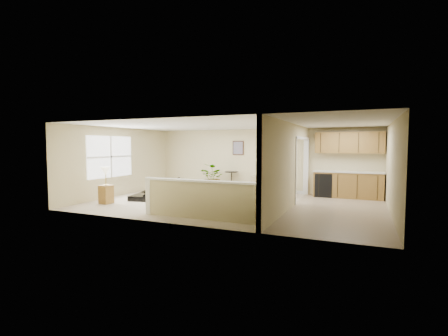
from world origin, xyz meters
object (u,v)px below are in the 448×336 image
at_px(piano_bench, 195,194).
at_px(lamp_stand, 106,188).
at_px(loveseat, 269,185).
at_px(palm_plant, 213,178).
at_px(small_plant, 291,191).
at_px(accent_table, 232,179).
at_px(piano, 160,180).

bearing_deg(piano_bench, lamp_stand, -151.10).
bearing_deg(loveseat, palm_plant, 178.45).
xyz_separation_m(loveseat, palm_plant, (-2.24, -0.27, 0.23)).
distance_m(piano_bench, loveseat, 3.26).
bearing_deg(lamp_stand, small_plant, 34.18).
bearing_deg(piano_bench, palm_plant, 102.23).
bearing_deg(palm_plant, loveseat, 6.85).
distance_m(accent_table, palm_plant, 0.74).
distance_m(small_plant, lamp_stand, 6.25).
distance_m(loveseat, palm_plant, 2.27).
relative_size(accent_table, small_plant, 1.54).
height_order(palm_plant, lamp_stand, lamp_stand).
height_order(palm_plant, small_plant, palm_plant).
height_order(piano_bench, accent_table, accent_table).
distance_m(piano_bench, accent_table, 2.85).
xyz_separation_m(piano, lamp_stand, (-0.96, -1.61, -0.16)).
height_order(loveseat, lamp_stand, lamp_stand).
distance_m(piano, accent_table, 3.08).
relative_size(piano_bench, loveseat, 0.48).
bearing_deg(accent_table, piano, -122.49).
relative_size(piano_bench, palm_plant, 0.59).
bearing_deg(piano, small_plant, 10.89).
bearing_deg(lamp_stand, piano_bench, 28.90).
bearing_deg(accent_table, loveseat, -1.59).
bearing_deg(piano, lamp_stand, -134.10).
bearing_deg(accent_table, small_plant, -15.18).
bearing_deg(small_plant, piano, -155.72).
relative_size(palm_plant, small_plant, 2.45).
height_order(piano, accent_table, piano).
relative_size(palm_plant, lamp_stand, 1.09).
height_order(piano, palm_plant, piano).
bearing_deg(lamp_stand, palm_plant, 63.49).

